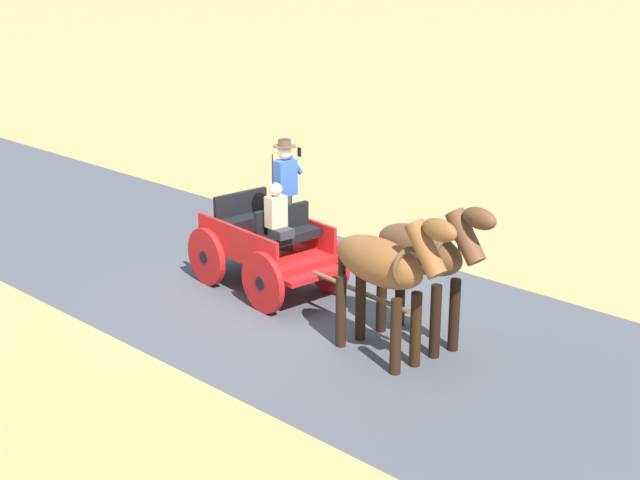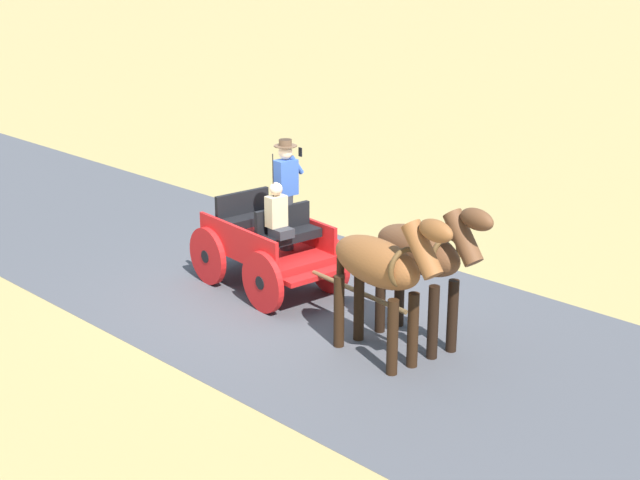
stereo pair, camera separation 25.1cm
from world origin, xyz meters
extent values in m
plane|color=tan|center=(0.00, 0.00, 0.00)|extent=(200.00, 200.00, 0.00)
cube|color=#4C4C51|center=(0.00, 0.00, 0.00)|extent=(5.66, 160.00, 0.01)
cube|color=red|center=(-0.02, -0.34, 0.66)|extent=(1.43, 2.32, 0.12)
cube|color=red|center=(-0.58, -0.28, 0.94)|extent=(0.29, 2.08, 0.44)
cube|color=red|center=(0.55, -0.40, 0.94)|extent=(0.29, 2.08, 0.44)
cube|color=red|center=(0.12, 0.87, 0.56)|extent=(1.10, 0.36, 0.08)
cube|color=red|center=(-0.15, -1.53, 0.48)|extent=(0.74, 0.28, 0.06)
cube|color=black|center=(0.05, 0.26, 1.04)|extent=(1.05, 0.47, 0.14)
cube|color=black|center=(0.03, 0.08, 1.26)|extent=(1.02, 0.19, 0.44)
cube|color=black|center=(-0.07, -0.83, 1.04)|extent=(1.05, 0.47, 0.14)
cube|color=black|center=(-0.09, -1.01, 1.26)|extent=(1.02, 0.19, 0.44)
cylinder|color=red|center=(-0.58, 0.50, 0.48)|extent=(0.20, 0.97, 0.96)
cylinder|color=black|center=(-0.58, 0.50, 0.48)|extent=(0.14, 0.22, 0.21)
cylinder|color=red|center=(0.71, 0.35, 0.48)|extent=(0.20, 0.97, 0.96)
cylinder|color=black|center=(0.71, 0.35, 0.48)|extent=(0.14, 0.22, 0.21)
cylinder|color=red|center=(-0.75, -1.04, 0.48)|extent=(0.20, 0.97, 0.96)
cylinder|color=black|center=(-0.75, -1.04, 0.48)|extent=(0.14, 0.22, 0.21)
cylinder|color=red|center=(0.55, -1.18, 0.48)|extent=(0.20, 0.97, 0.96)
cylinder|color=black|center=(0.55, -1.18, 0.48)|extent=(0.14, 0.22, 0.21)
cylinder|color=brown|center=(0.22, 1.85, 0.61)|extent=(0.29, 2.00, 0.07)
cylinder|color=black|center=(0.35, 0.23, 1.74)|extent=(0.02, 0.02, 1.30)
cylinder|color=#2D2D33|center=(-0.13, 0.00, 1.17)|extent=(0.22, 0.22, 0.90)
cube|color=#2D4C99|center=(-0.13, 0.00, 1.90)|extent=(0.36, 0.26, 0.56)
sphere|color=beige|center=(-0.13, 0.00, 2.30)|extent=(0.22, 0.22, 0.22)
cylinder|color=#473323|center=(-0.13, 0.00, 2.40)|extent=(0.36, 0.36, 0.01)
cylinder|color=#473323|center=(-0.13, 0.00, 2.45)|extent=(0.20, 0.20, 0.10)
cylinder|color=#2D4C99|center=(-0.30, 0.06, 2.08)|extent=(0.27, 0.11, 0.32)
cube|color=black|center=(-0.36, 0.09, 2.28)|extent=(0.03, 0.07, 0.14)
cube|color=#2D2D33|center=(0.31, 0.35, 1.18)|extent=(0.31, 0.35, 0.14)
cube|color=tan|center=(0.30, 0.23, 1.49)|extent=(0.32, 0.23, 0.48)
sphere|color=beige|center=(0.30, 0.23, 1.84)|extent=(0.20, 0.20, 0.20)
ellipsoid|color=brown|center=(-0.07, 2.68, 1.37)|extent=(0.79, 1.63, 0.64)
cylinder|color=black|center=(-0.17, 3.25, 0.53)|extent=(0.15, 0.15, 1.05)
cylinder|color=black|center=(0.19, 3.20, 0.53)|extent=(0.15, 0.15, 1.05)
cylinder|color=black|center=(-0.34, 2.17, 0.53)|extent=(0.15, 0.15, 1.05)
cylinder|color=black|center=(0.02, 2.12, 0.53)|extent=(0.15, 0.15, 1.05)
cylinder|color=brown|center=(0.05, 3.52, 1.77)|extent=(0.36, 0.68, 0.73)
ellipsoid|color=brown|center=(0.09, 3.73, 2.07)|extent=(0.30, 0.57, 0.28)
cube|color=black|center=(0.05, 3.50, 1.81)|extent=(0.14, 0.51, 0.56)
cylinder|color=black|center=(-0.19, 1.95, 1.07)|extent=(0.11, 0.11, 0.70)
torus|color=brown|center=(0.01, 3.22, 1.45)|extent=(0.55, 0.15, 0.55)
ellipsoid|color=brown|center=(0.69, 2.60, 1.37)|extent=(0.75, 1.62, 0.64)
cylinder|color=black|center=(0.58, 3.16, 0.53)|extent=(0.15, 0.15, 1.05)
cylinder|color=black|center=(0.94, 3.12, 0.53)|extent=(0.15, 0.15, 1.05)
cylinder|color=black|center=(0.44, 2.08, 0.53)|extent=(0.15, 0.15, 1.05)
cylinder|color=black|center=(0.80, 2.04, 0.53)|extent=(0.15, 0.15, 1.05)
cylinder|color=brown|center=(0.80, 3.44, 1.77)|extent=(0.34, 0.68, 0.73)
ellipsoid|color=brown|center=(0.82, 3.65, 2.07)|extent=(0.29, 0.56, 0.28)
cube|color=black|center=(0.79, 3.42, 1.81)|extent=(0.12, 0.51, 0.56)
cylinder|color=black|center=(0.60, 1.86, 1.07)|extent=(0.11, 0.11, 0.70)
torus|color=brown|center=(0.76, 3.14, 1.45)|extent=(0.55, 0.14, 0.55)
camera|label=1|loc=(9.41, 9.78, 5.44)|focal=50.85mm
camera|label=2|loc=(9.23, 9.96, 5.44)|focal=50.85mm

